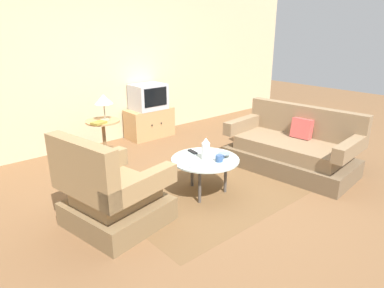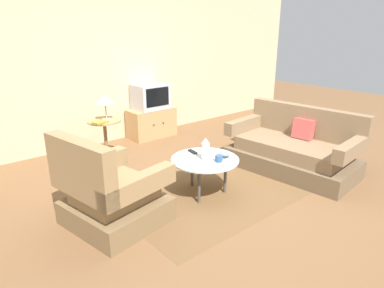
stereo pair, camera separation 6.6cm
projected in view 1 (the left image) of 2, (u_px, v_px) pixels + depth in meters
ground_plane at (212, 189)px, 4.14m from camera, size 16.00×16.00×0.00m
back_wall at (104, 61)px, 5.53m from camera, size 9.00×0.12×2.70m
area_rug at (205, 193)px, 4.04m from camera, size 2.10×1.66×0.00m
armchair at (111, 196)px, 3.30m from camera, size 0.99×1.01×0.96m
couch at (292, 149)px, 4.65m from camera, size 1.02×1.76×0.85m
coffee_table at (205, 162)px, 3.91m from camera, size 0.79×0.79×0.44m
side_table at (104, 132)px, 4.90m from camera, size 0.48×0.48×0.61m
tv_stand at (150, 123)px, 6.05m from camera, size 0.82×0.45×0.51m
television at (148, 97)px, 5.89m from camera, size 0.57×0.46×0.44m
table_lamp at (103, 100)px, 4.74m from camera, size 0.26×0.26×0.38m
vase at (206, 149)px, 3.84m from camera, size 0.10×0.10×0.26m
mug at (219, 158)px, 3.81m from camera, size 0.13×0.08×0.08m
bowl at (224, 155)px, 3.94m from camera, size 0.16×0.16×0.05m
tv_remote_dark at (193, 152)px, 4.09m from camera, size 0.07×0.16×0.02m
tv_remote_silver at (194, 165)px, 3.70m from camera, size 0.18×0.08×0.02m
book at (99, 123)px, 4.66m from camera, size 0.22×0.18×0.03m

